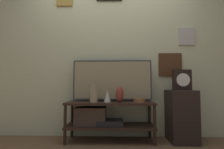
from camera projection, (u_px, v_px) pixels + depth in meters
ground_plane at (109, 147)px, 2.20m from camera, size 12.00×12.00×0.00m
wall_back at (111, 49)px, 2.79m from camera, size 6.40×0.08×2.70m
media_console at (103, 116)px, 2.47m from camera, size 1.24×0.42×0.54m
television at (112, 80)px, 2.59m from camera, size 1.16×0.05×0.61m
vase_tall_ceramic at (94, 93)px, 2.37m from camera, size 0.10×0.10×0.25m
vase_slim_bronze at (107, 96)px, 2.44m from camera, size 0.10×0.10×0.17m
vase_urn_stoneware at (120, 94)px, 2.40m from camera, size 0.11×0.10×0.22m
vase_wide_bowl at (139, 100)px, 2.35m from camera, size 0.16×0.16×0.06m
side_table at (181, 116)px, 2.44m from camera, size 0.35×0.41×0.71m
mantel_clock at (182, 80)px, 2.49m from camera, size 0.25×0.11×0.29m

